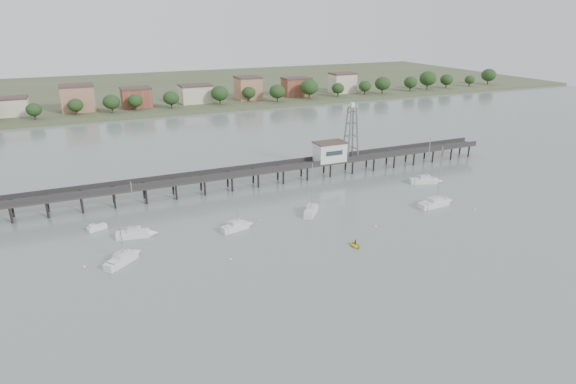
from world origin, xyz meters
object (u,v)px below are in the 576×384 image
at_px(lattice_tower, 351,133).
at_px(sailboat_b, 140,233).
at_px(sailboat_a, 127,257).
at_px(sailboat_c, 312,209).
at_px(pier, 243,173).
at_px(sailboat_d, 440,202).
at_px(white_tender, 96,228).
at_px(sailboat_e, 429,181).
at_px(yellow_dinghy, 355,246).
at_px(sailboat_f, 240,226).

distance_m(lattice_tower, sailboat_b, 63.72).
xyz_separation_m(sailboat_a, sailboat_c, (40.62, 6.91, 0.00)).
bearing_deg(pier, sailboat_d, -38.67).
relative_size(sailboat_d, white_tender, 3.63).
xyz_separation_m(sailboat_e, yellow_dinghy, (-37.17, -23.94, -0.64)).
height_order(sailboat_c, sailboat_f, sailboat_c).
bearing_deg(sailboat_f, sailboat_b, 153.00).
bearing_deg(sailboat_c, sailboat_e, -42.39).
xyz_separation_m(sailboat_c, white_tender, (-44.84, 9.27, -0.19)).
bearing_deg(sailboat_a, sailboat_c, -31.02).
xyz_separation_m(lattice_tower, yellow_dinghy, (-22.98, -40.73, -11.10)).
xyz_separation_m(sailboat_b, sailboat_c, (37.00, -2.36, 0.00)).
xyz_separation_m(sailboat_d, white_tender, (-73.80, 17.49, -0.18)).
bearing_deg(lattice_tower, sailboat_d, -78.31).
distance_m(sailboat_e, sailboat_d, 15.59).
distance_m(sailboat_a, sailboat_c, 41.20).
bearing_deg(white_tender, yellow_dinghy, -52.42).
xyz_separation_m(sailboat_b, sailboat_e, (73.90, 2.84, -0.00)).
height_order(lattice_tower, sailboat_c, lattice_tower).
relative_size(lattice_tower, yellow_dinghy, 5.23).
xyz_separation_m(pier, sailboat_b, (-28.21, -19.63, -3.15)).
bearing_deg(sailboat_a, lattice_tower, -16.14).
distance_m(pier, sailboat_c, 23.89).
bearing_deg(sailboat_a, sailboat_e, -31.79).
distance_m(pier, sailboat_b, 34.51).
height_order(pier, sailboat_c, sailboat_c).
height_order(pier, sailboat_f, sailboat_f).
bearing_deg(white_tender, sailboat_a, -95.63).
distance_m(lattice_tower, white_tender, 69.56).
bearing_deg(sailboat_b, sailboat_f, -3.60).
relative_size(sailboat_b, sailboat_e, 0.93).
bearing_deg(sailboat_f, white_tender, 143.33).
distance_m(lattice_tower, yellow_dinghy, 48.07).
relative_size(lattice_tower, white_tender, 3.77).
xyz_separation_m(sailboat_b, sailboat_d, (65.96, -10.58, -0.01)).
bearing_deg(yellow_dinghy, sailboat_b, 153.25).
bearing_deg(sailboat_b, sailboat_a, -101.75).
relative_size(sailboat_c, white_tender, 2.94).
relative_size(sailboat_b, sailboat_c, 1.01).
distance_m(lattice_tower, sailboat_f, 48.19).
distance_m(lattice_tower, sailboat_a, 70.39).
bearing_deg(lattice_tower, yellow_dinghy, -119.43).
height_order(lattice_tower, sailboat_e, lattice_tower).
bearing_deg(sailboat_b, sailboat_e, 11.73).
bearing_deg(yellow_dinghy, sailboat_c, 92.29).
distance_m(sailboat_d, white_tender, 75.85).
bearing_deg(sailboat_c, lattice_tower, -6.33).
relative_size(pier, sailboat_b, 12.28).
bearing_deg(sailboat_c, yellow_dinghy, -141.25).
relative_size(pier, sailboat_c, 12.41).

